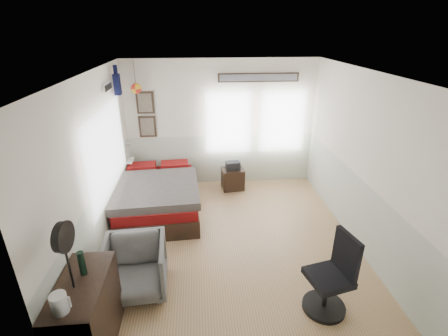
{
  "coord_description": "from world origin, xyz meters",
  "views": [
    {
      "loc": [
        -0.5,
        -4.42,
        3.27
      ],
      "look_at": [
        -0.1,
        0.4,
        1.15
      ],
      "focal_mm": 26.0,
      "sensor_mm": 36.0,
      "label": 1
    }
  ],
  "objects_px": {
    "bed": "(158,197)",
    "nightstand": "(233,179)",
    "task_chair": "(332,280)",
    "dresser": "(87,316)",
    "armchair": "(135,267)"
  },
  "relations": [
    {
      "from": "bed",
      "to": "dresser",
      "type": "height_order",
      "value": "dresser"
    },
    {
      "from": "bed",
      "to": "dresser",
      "type": "xyz_separation_m",
      "value": [
        -0.44,
        -2.84,
        0.13
      ]
    },
    {
      "from": "armchair",
      "to": "task_chair",
      "type": "distance_m",
      "value": 2.5
    },
    {
      "from": "dresser",
      "to": "task_chair",
      "type": "distance_m",
      "value": 2.82
    },
    {
      "from": "bed",
      "to": "nightstand",
      "type": "height_order",
      "value": "bed"
    },
    {
      "from": "bed",
      "to": "nightstand",
      "type": "xyz_separation_m",
      "value": [
        1.51,
        0.83,
        -0.09
      ]
    },
    {
      "from": "task_chair",
      "to": "dresser",
      "type": "bearing_deg",
      "value": 173.09
    },
    {
      "from": "armchair",
      "to": "task_chair",
      "type": "bearing_deg",
      "value": -15.31
    },
    {
      "from": "dresser",
      "to": "task_chair",
      "type": "relative_size",
      "value": 0.94
    },
    {
      "from": "dresser",
      "to": "task_chair",
      "type": "xyz_separation_m",
      "value": [
        2.81,
        0.32,
        -0.02
      ]
    },
    {
      "from": "nightstand",
      "to": "task_chair",
      "type": "bearing_deg",
      "value": -81.91
    },
    {
      "from": "nightstand",
      "to": "task_chair",
      "type": "distance_m",
      "value": 3.47
    },
    {
      "from": "bed",
      "to": "task_chair",
      "type": "relative_size",
      "value": 1.99
    },
    {
      "from": "dresser",
      "to": "armchair",
      "type": "bearing_deg",
      "value": 66.54
    },
    {
      "from": "dresser",
      "to": "nightstand",
      "type": "height_order",
      "value": "dresser"
    }
  ]
}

